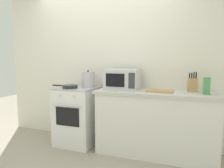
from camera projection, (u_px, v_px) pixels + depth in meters
ground_plane at (79, 163)px, 2.75m from camera, size 10.00×10.00×0.00m
back_wall at (123, 67)px, 3.41m from camera, size 4.40×0.10×2.50m
lower_cabinet_right at (155, 124)px, 2.97m from camera, size 1.64×0.56×0.88m
countertop_right at (156, 93)px, 2.92m from camera, size 1.70×0.60×0.04m
stove at (77, 116)px, 3.37m from camera, size 0.60×0.64×0.92m
stock_pot at (88, 79)px, 3.35m from camera, size 0.30×0.22×0.28m
frying_pan at (70, 87)px, 3.24m from camera, size 0.44×0.24×0.05m
microwave at (123, 79)px, 3.13m from camera, size 0.50×0.37×0.30m
cutting_board at (160, 91)px, 2.88m from camera, size 0.36×0.26×0.02m
knife_block at (192, 85)px, 2.86m from camera, size 0.13×0.10×0.27m
pasta_box at (207, 86)px, 2.65m from camera, size 0.08×0.08×0.22m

